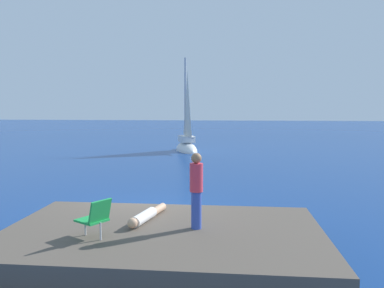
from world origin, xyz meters
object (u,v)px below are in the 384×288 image
person_sunbather (146,216)px  beach_chair (95,217)px  sailboat_near (187,146)px  person_standing (196,188)px

person_sunbather → beach_chair: size_ratio=2.18×
sailboat_near → person_standing: size_ratio=4.46×
beach_chair → person_sunbather: bearing=-88.4°
person_sunbather → sailboat_near: bearing=16.6°
person_sunbather → beach_chair: bearing=163.2°
person_standing → beach_chair: bearing=107.3°
beach_chair → sailboat_near: bearing=-57.4°
person_standing → beach_chair: person_standing is taller
person_sunbather → person_standing: 1.47m
person_sunbather → person_standing: bearing=-97.8°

